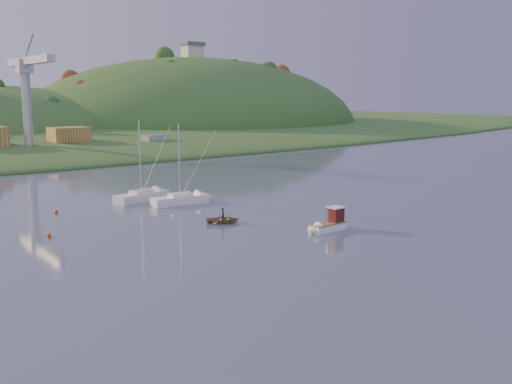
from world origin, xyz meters
TOP-DOWN VIEW (x-y plane):
  - hill_right at (95.00, 195.00)m, footprint 150.00×130.00m
  - hilltop_house at (95.00, 195.00)m, footprint 9.00×7.00m
  - wharf at (5.00, 122.00)m, footprint 42.00×16.00m
  - shed_east at (13.00, 124.00)m, footprint 9.00×7.00m
  - dock_crane at (2.00, 118.39)m, footprint 3.20×28.00m
  - fishing_boat at (3.39, 24.47)m, footprint 5.23×1.78m
  - sailboat_near at (-3.70, 53.03)m, footprint 8.39×4.25m
  - sailboat_far at (-0.75, 47.60)m, footprint 7.93×2.94m
  - canoe at (-2.89, 34.64)m, footprint 4.67×4.21m
  - paddler at (-2.89, 34.64)m, footprint 0.57×0.65m
  - red_tender at (-3.64, 53.64)m, footprint 3.30×2.54m
  - work_vessel at (33.11, 116.42)m, footprint 16.42×8.27m
  - buoy_1 at (3.47, 47.70)m, footprint 0.50×0.50m
  - buoy_2 at (-20.79, 40.29)m, footprint 0.50×0.50m
  - buoy_3 at (-16.02, 51.73)m, footprint 0.50×0.50m

SIDE VIEW (x-z plane):
  - hill_right at x=95.00m, z-range -30.00..30.00m
  - red_tender at x=-3.64m, z-range -0.32..0.77m
  - buoy_1 at x=3.47m, z-range 0.00..0.50m
  - buoy_2 at x=-20.79m, z-range 0.00..0.50m
  - buoy_3 at x=-16.02m, z-range 0.00..0.50m
  - canoe at x=-2.89m, z-range 0.00..0.79m
  - sailboat_far at x=-0.75m, z-range -4.68..6.10m
  - sailboat_near at x=-3.70m, z-range -4.85..6.31m
  - fishing_boat at x=3.39m, z-range -0.92..2.38m
  - paddler at x=-2.89m, z-range 0.00..1.50m
  - wharf at x=5.00m, z-range 0.00..2.40m
  - work_vessel at x=33.11m, z-range -0.58..3.45m
  - shed_east at x=13.00m, z-range 2.40..6.40m
  - dock_crane at x=2.00m, z-range 7.02..27.32m
  - hilltop_house at x=95.00m, z-range 30.18..36.63m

